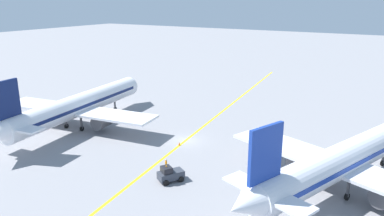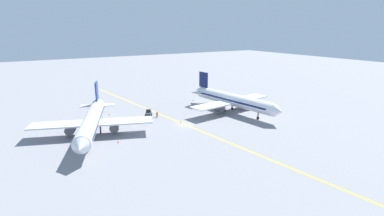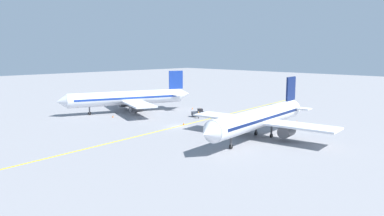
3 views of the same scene
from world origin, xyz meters
TOP-DOWN VIEW (x-y plane):
  - ground_plane at (0.00, 0.00)m, footprint 400.00×400.00m
  - apron_yellow_centreline at (0.00, 0.00)m, footprint 14.45×119.22m
  - airplane_at_gate at (-18.55, -3.52)m, footprint 28.43×35.53m
  - airplane_adjacent_stand at (22.99, -3.87)m, footprint 28.08×34.35m
  - baggage_tug_dark at (5.33, -12.01)m, footprint 2.88×3.34m
  - ground_crew_worker at (3.47, -10.14)m, footprint 0.41×0.47m
  - traffic_cone_near_nose at (0.21, -2.03)m, footprint 0.32×0.32m
  - traffic_cone_far_edge at (19.26, 3.44)m, footprint 0.32×0.32m

SIDE VIEW (x-z plane):
  - ground_plane at x=0.00m, z-range 0.00..0.00m
  - apron_yellow_centreline at x=0.00m, z-range 0.00..0.01m
  - traffic_cone_near_nose at x=0.21m, z-range 0.00..0.55m
  - traffic_cone_far_edge at x=19.26m, z-range 0.00..0.55m
  - baggage_tug_dark at x=5.33m, z-range -0.15..1.96m
  - ground_crew_worker at x=3.47m, z-range 0.07..1.75m
  - airplane_at_gate at x=-18.55m, z-range -1.59..9.01m
  - airplane_adjacent_stand at x=22.99m, z-range -1.59..9.01m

